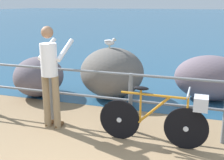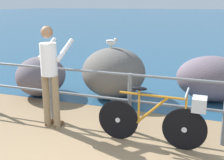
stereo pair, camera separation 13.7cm
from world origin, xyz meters
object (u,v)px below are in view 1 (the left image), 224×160
(bicycle, at_px, (162,117))
(person_at_railing, at_px, (50,73))
(breakwater_boulder_left, at_px, (39,76))
(breakwater_boulder_right, at_px, (210,78))
(breakwater_boulder_main, at_px, (112,72))
(seagull, at_px, (110,42))

(bicycle, relative_size, person_at_railing, 0.96)
(breakwater_boulder_left, height_order, breakwater_boulder_right, breakwater_boulder_right)
(bicycle, height_order, breakwater_boulder_main, breakwater_boulder_main)
(breakwater_boulder_main, distance_m, breakwater_boulder_left, 1.73)
(bicycle, xyz_separation_m, breakwater_boulder_left, (-3.11, 1.56, -0.00))
(bicycle, height_order, person_at_railing, person_at_railing)
(bicycle, bearing_deg, person_at_railing, 178.68)
(breakwater_boulder_main, distance_m, breakwater_boulder_right, 2.23)
(breakwater_boulder_main, height_order, breakwater_boulder_left, breakwater_boulder_main)
(breakwater_boulder_left, xyz_separation_m, breakwater_boulder_right, (3.85, 0.90, 0.05))
(bicycle, xyz_separation_m, breakwater_boulder_right, (0.75, 2.46, 0.04))
(bicycle, height_order, breakwater_boulder_right, breakwater_boulder_right)
(breakwater_boulder_main, xyz_separation_m, breakwater_boulder_right, (2.19, 0.44, -0.07))
(breakwater_boulder_main, distance_m, seagull, 0.72)
(person_at_railing, height_order, breakwater_boulder_main, person_at_railing)
(person_at_railing, distance_m, breakwater_boulder_left, 1.98)
(breakwater_boulder_left, distance_m, breakwater_boulder_right, 3.96)
(breakwater_boulder_right, distance_m, seagull, 2.41)
(bicycle, distance_m, person_at_railing, 1.99)
(person_at_railing, distance_m, seagull, 2.00)
(bicycle, bearing_deg, seagull, 127.52)
(person_at_railing, relative_size, breakwater_boulder_left, 1.42)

